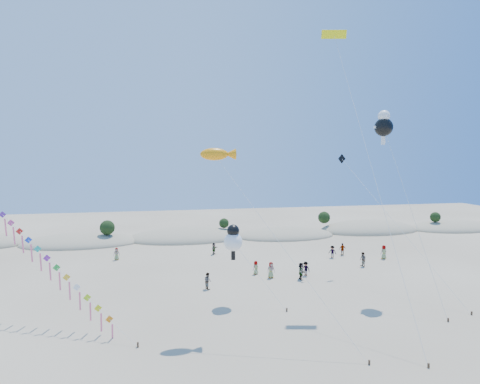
{
  "coord_description": "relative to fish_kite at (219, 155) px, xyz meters",
  "views": [
    {
      "loc": [
        -4.03,
        -18.58,
        13.03
      ],
      "look_at": [
        2.44,
        14.0,
        10.12
      ],
      "focal_mm": 30.0,
      "sensor_mm": 36.0,
      "label": 1
    }
  ],
  "objects": [
    {
      "name": "cartoon_kite_high",
      "position": [
        16.64,
        4.61,
        2.86
      ],
      "size": [
        2.18,
        9.32,
        17.48
      ],
      "color": "#3F2D1E",
      "rests_on": "ground"
    },
    {
      "name": "parafoil_kite",
      "position": [
        12.01,
        5.77,
        10.96
      ],
      "size": [
        2.4,
        16.32,
        25.1
      ],
      "color": "#3F2D1E",
      "rests_on": "ground"
    },
    {
      "name": "fish_kite",
      "position": [
        0.0,
        0.0,
        0.0
      ],
      "size": [
        9.74,
        9.16,
        13.73
      ],
      "color": "#3F2D1E",
      "rests_on": "ground"
    },
    {
      "name": "dark_kite",
      "position": [
        17.29,
        8.14,
        -3.83
      ],
      "size": [
        5.19,
        15.4,
        13.38
      ],
      "color": "#3F2D1E",
      "rests_on": "ground"
    },
    {
      "name": "beachgoers",
      "position": [
        10.2,
        13.55,
        -12.37
      ],
      "size": [
        34.42,
        15.17,
        1.81
      ],
      "color": "slate",
      "rests_on": "ground"
    },
    {
      "name": "cartoon_kite_low",
      "position": [
        1.84,
        3.89,
        -7.5
      ],
      "size": [
        4.92,
        4.04,
        7.06
      ],
      "color": "#3F2D1E",
      "rests_on": "ground"
    },
    {
      "name": "dune_ridge",
      "position": [
        0.68,
        33.01,
        -13.09
      ],
      "size": [
        145.3,
        11.49,
        5.57
      ],
      "color": "gray",
      "rests_on": "ground"
    }
  ]
}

